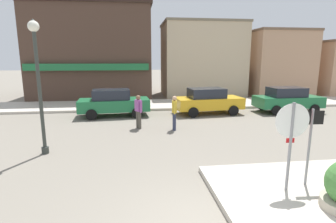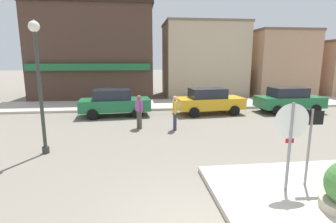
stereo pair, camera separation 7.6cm
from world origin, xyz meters
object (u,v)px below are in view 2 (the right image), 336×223
Objects in this scene: lamp_post at (38,69)px; parked_car_second at (209,101)px; parked_car_nearest at (114,102)px; stop_sign at (290,136)px; one_way_sign at (309,140)px; pedestrian_crossing_near at (175,112)px; parked_car_third at (289,99)px; pedestrian_crossing_far at (139,111)px.

lamp_post reaches higher than parked_car_second.
lamp_post is at bearing -107.79° from parked_car_nearest.
stop_sign reaches higher than parked_car_second.
parked_car_nearest is at bearing 119.77° from one_way_sign.
one_way_sign is 1.30× the size of pedestrian_crossing_near.
stop_sign is 6.60m from pedestrian_crossing_near.
parked_car_nearest is 10.71m from parked_car_third.
parked_car_nearest is 3.32m from pedestrian_crossing_far.
lamp_post is 1.10× the size of parked_car_second.
stop_sign reaches higher than parked_car_third.
parked_car_nearest is 1.02× the size of parked_car_third.
stop_sign is at bearing -74.06° from pedestrian_crossing_near.
pedestrian_crossing_near is 1.72m from pedestrian_crossing_far.
one_way_sign reaches higher than parked_car_third.
stop_sign is 10.96m from parked_car_nearest.
parked_car_nearest is (-4.86, 9.80, -0.71)m from stop_sign.
pedestrian_crossing_near is (-1.80, 6.32, -0.65)m from stop_sign.
stop_sign is 1.43× the size of pedestrian_crossing_near.
pedestrian_crossing_far is at bearing -65.08° from parked_car_nearest.
parked_car_third is at bearing 61.08° from one_way_sign.
stop_sign is 0.56× the size of parked_car_second.
one_way_sign is at bearing -68.26° from pedestrian_crossing_near.
stop_sign is at bearing -94.57° from parked_car_second.
stop_sign reaches higher than pedestrian_crossing_far.
parked_car_nearest is at bearing 179.47° from parked_car_second.
lamp_post is 4.96m from pedestrian_crossing_far.
one_way_sign reaches higher than parked_car_second.
stop_sign is 7.64m from pedestrian_crossing_far.
pedestrian_crossing_far reaches higher than parked_car_nearest.
lamp_post is at bearing -152.96° from pedestrian_crossing_near.
pedestrian_crossing_far is (-1.65, 0.47, 0.00)m from pedestrian_crossing_near.
parked_car_nearest and parked_car_third have the same top height.
lamp_post is 5.98m from pedestrian_crossing_near.
one_way_sign is 9.57m from parked_car_second.
pedestrian_crossing_near is at bearing -48.76° from parked_car_nearest.
parked_car_third is at bearing -0.88° from parked_car_nearest.
one_way_sign is 0.52× the size of parked_car_third.
pedestrian_crossing_near is (-2.44, 6.12, -0.46)m from one_way_sign.
stop_sign is 0.56× the size of parked_car_nearest.
one_way_sign reaches higher than pedestrian_crossing_far.
parked_car_second is at bearing 34.95° from pedestrian_crossing_far.
one_way_sign is 0.46× the size of lamp_post.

